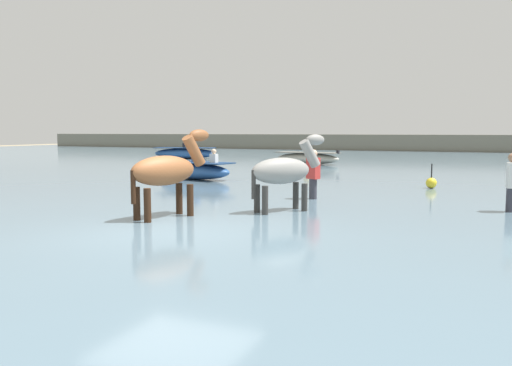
# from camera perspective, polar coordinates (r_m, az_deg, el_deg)

# --- Properties ---
(ground_plane) EXTENTS (120.00, 120.00, 0.00)m
(ground_plane) POSITION_cam_1_polar(r_m,az_deg,el_deg) (9.30, -8.88, -7.35)
(ground_plane) COLOR gray
(water_surface) EXTENTS (90.00, 90.00, 0.36)m
(water_surface) POSITION_cam_1_polar(r_m,az_deg,el_deg) (18.41, 7.80, -0.28)
(water_surface) COLOR slate
(water_surface) RESTS_ON ground
(horse_lead_chestnut) EXTENTS (1.01, 1.94, 2.13)m
(horse_lead_chestnut) POSITION_cam_1_polar(r_m,az_deg,el_deg) (10.47, -9.79, 1.10)
(horse_lead_chestnut) COLOR brown
(horse_lead_chestnut) RESTS_ON ground
(horse_trailing_grey) EXTENTS (1.39, 1.67, 2.02)m
(horse_trailing_grey) POSITION_cam_1_polar(r_m,az_deg,el_deg) (11.13, 3.12, 1.11)
(horse_trailing_grey) COLOR gray
(horse_trailing_grey) RESTS_ON ground
(boat_far_inshore) EXTENTS (4.12, 2.11, 1.19)m
(boat_far_inshore) POSITION_cam_1_polar(r_m,az_deg,el_deg) (32.95, -7.84, 3.29)
(boat_far_inshore) COLOR #28518E
(boat_far_inshore) RESTS_ON water_surface
(boat_mid_outer) EXTENTS (3.65, 1.56, 1.11)m
(boat_mid_outer) POSITION_cam_1_polar(r_m,az_deg,el_deg) (27.41, 5.73, 2.75)
(boat_mid_outer) COLOR #B2AD9E
(boat_mid_outer) RESTS_ON water_surface
(boat_near_port) EXTENTS (3.32, 1.68, 1.11)m
(boat_near_port) POSITION_cam_1_polar(r_m,az_deg,el_deg) (18.85, -6.85, 1.41)
(boat_near_port) COLOR #28518E
(boat_near_port) RESTS_ON water_surface
(person_wading_close) EXTENTS (0.38, 0.32, 1.63)m
(person_wading_close) POSITION_cam_1_polar(r_m,az_deg,el_deg) (13.29, 6.32, 0.41)
(person_wading_close) COLOR #383842
(person_wading_close) RESTS_ON ground
(person_onlooker_right) EXTENTS (0.22, 0.33, 1.63)m
(person_onlooker_right) POSITION_cam_1_polar(r_m,az_deg,el_deg) (12.37, 26.35, -0.55)
(person_onlooker_right) COLOR #383842
(person_onlooker_right) RESTS_ON ground
(channel_buoy) EXTENTS (0.33, 0.33, 0.75)m
(channel_buoy) POSITION_cam_1_polar(r_m,az_deg,el_deg) (16.59, 18.76, 0.03)
(channel_buoy) COLOR yellow
(channel_buoy) RESTS_ON water_surface
(far_shoreline) EXTENTS (80.00, 2.40, 1.80)m
(far_shoreline) POSITION_cam_1_polar(r_m,az_deg,el_deg) (47.72, 17.33, 4.04)
(far_shoreline) COLOR #706B5B
(far_shoreline) RESTS_ON ground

